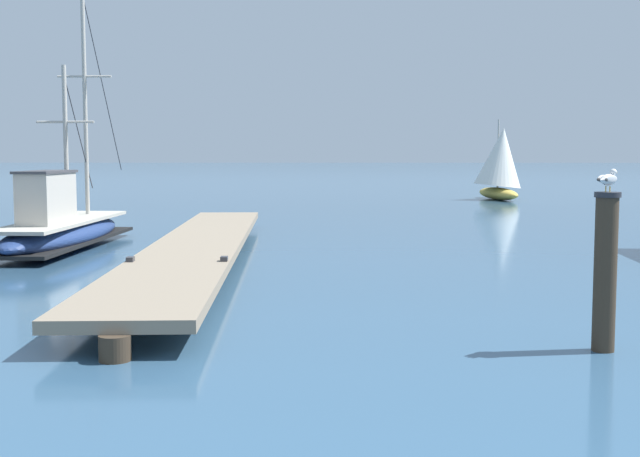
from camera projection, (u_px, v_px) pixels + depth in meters
name	position (u px, v px, depth m)	size (l,w,h in m)	color
floating_dock	(199.00, 245.00, 17.27)	(2.89, 16.92, 0.53)	gray
fishing_boat_1	(61.00, 227.00, 19.45)	(1.62, 8.48, 6.79)	navy
mooring_piling	(605.00, 269.00, 9.41)	(0.30, 0.30, 1.85)	#3D3023
perched_seagull	(608.00, 179.00, 9.31)	(0.30, 0.30, 0.27)	gold
distant_sailboat	(500.00, 163.00, 40.17)	(2.93, 4.71, 3.96)	gold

